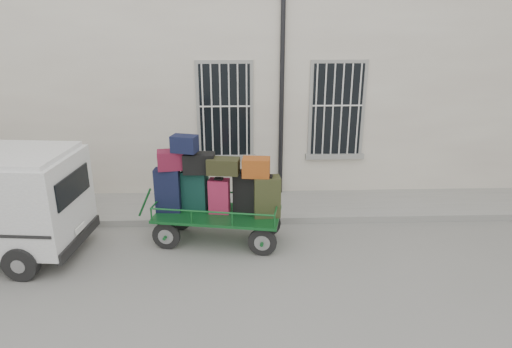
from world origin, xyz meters
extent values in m
plane|color=slate|center=(0.00, 0.00, 0.00)|extent=(80.00, 80.00, 0.00)
cube|color=#BFB3A3|center=(0.00, 5.50, 3.00)|extent=(24.00, 5.00, 6.00)
cylinder|color=black|center=(0.95, 2.92, 2.80)|extent=(0.11, 0.11, 5.60)
cube|color=black|center=(-0.40, 2.98, 2.25)|extent=(1.20, 0.08, 2.20)
cube|color=gray|center=(-0.40, 2.96, 1.09)|extent=(1.45, 0.22, 0.12)
cube|color=black|center=(2.30, 2.98, 2.25)|extent=(1.20, 0.08, 2.20)
cube|color=gray|center=(2.30, 2.96, 1.09)|extent=(1.45, 0.22, 0.12)
cube|color=gray|center=(0.00, 2.20, 0.07)|extent=(24.00, 1.70, 0.15)
cylinder|color=black|center=(-1.54, 0.32, 0.28)|extent=(0.57, 0.16, 0.56)
cylinder|color=gray|center=(-1.54, 0.32, 0.28)|extent=(0.32, 0.15, 0.31)
cylinder|color=black|center=(-1.39, 1.17, 0.28)|extent=(0.57, 0.16, 0.56)
cylinder|color=gray|center=(-1.39, 1.17, 0.28)|extent=(0.32, 0.15, 0.31)
cylinder|color=black|center=(0.35, -0.01, 0.28)|extent=(0.57, 0.16, 0.56)
cylinder|color=gray|center=(0.35, -0.01, 0.28)|extent=(0.32, 0.15, 0.31)
cylinder|color=black|center=(0.50, 0.83, 0.28)|extent=(0.57, 0.16, 0.56)
cylinder|color=gray|center=(0.50, 0.83, 0.28)|extent=(0.32, 0.15, 0.31)
cube|color=#135623|center=(-0.52, 0.58, 0.62)|extent=(2.64, 1.54, 0.06)
cylinder|color=#135623|center=(-2.02, 0.84, 0.79)|extent=(0.33, 0.10, 0.63)
cube|color=#101A32|center=(-1.51, 0.72, 1.10)|extent=(0.51, 0.29, 0.90)
cube|color=black|center=(-1.51, 0.72, 1.57)|extent=(0.22, 0.16, 0.03)
cube|color=#0C2D2A|center=(-0.97, 0.79, 1.06)|extent=(0.56, 0.39, 0.82)
cube|color=black|center=(-0.97, 0.79, 1.49)|extent=(0.22, 0.17, 0.03)
cube|color=maroon|center=(-0.48, 0.61, 1.00)|extent=(0.44, 0.31, 0.70)
cube|color=black|center=(-0.48, 0.61, 1.37)|extent=(0.18, 0.15, 0.03)
cube|color=black|center=(0.06, 0.61, 1.07)|extent=(0.55, 0.45, 0.85)
cube|color=black|center=(0.06, 0.61, 1.52)|extent=(0.21, 0.18, 0.03)
cube|color=#2C3118|center=(0.46, 0.42, 1.06)|extent=(0.53, 0.36, 0.81)
cube|color=black|center=(0.46, 0.42, 1.48)|extent=(0.23, 0.20, 0.03)
cube|color=#4E0F1D|center=(-1.42, 0.73, 1.73)|extent=(0.55, 0.42, 0.37)
cube|color=black|center=(-0.86, 0.70, 1.67)|extent=(0.62, 0.37, 0.40)
cube|color=black|center=(-0.38, 0.55, 1.65)|extent=(0.66, 0.43, 0.31)
cube|color=maroon|center=(0.25, 0.48, 1.64)|extent=(0.56, 0.40, 0.36)
cube|color=#101A32|center=(-1.12, 0.64, 2.08)|extent=(0.55, 0.43, 0.33)
cube|color=black|center=(-3.12, 0.07, 1.46)|extent=(0.17, 1.29, 0.51)
cube|color=black|center=(-3.13, 0.07, 0.40)|extent=(0.26, 1.70, 0.20)
cube|color=white|center=(-3.10, 0.06, 0.61)|extent=(0.07, 0.39, 0.11)
cylinder|color=black|center=(-3.91, -0.71, 0.31)|extent=(0.64, 0.27, 0.63)
cylinder|color=black|center=(-3.73, 0.98, 0.31)|extent=(0.64, 0.27, 0.63)
camera|label=1|loc=(-0.06, -7.85, 4.43)|focal=32.00mm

